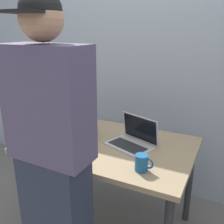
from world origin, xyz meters
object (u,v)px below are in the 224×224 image
at_px(beer_bottle_amber, 92,123).
at_px(person_figure, 53,165).
at_px(beer_bottle_dark, 68,121).
at_px(beer_bottle_brown, 84,125).
at_px(beer_bottle_green, 74,116).
at_px(laptop, 133,139).
at_px(coffee_mug, 142,163).

xyz_separation_m(beer_bottle_amber, person_figure, (0.17, -0.69, 0.03)).
bearing_deg(person_figure, beer_bottle_amber, 103.68).
xyz_separation_m(beer_bottle_dark, beer_bottle_brown, (0.15, -0.00, -0.01)).
relative_size(beer_bottle_dark, beer_bottle_brown, 1.06).
height_order(beer_bottle_dark, person_figure, person_figure).
height_order(beer_bottle_dark, beer_bottle_green, beer_bottle_green).
bearing_deg(laptop, beer_bottle_green, 175.74).
xyz_separation_m(beer_bottle_dark, beer_bottle_green, (-0.01, 0.10, 0.00)).
relative_size(beer_bottle_amber, coffee_mug, 2.43).
xyz_separation_m(beer_bottle_amber, beer_bottle_brown, (-0.03, -0.08, 0.01)).
height_order(laptop, coffee_mug, laptop).
xyz_separation_m(laptop, beer_bottle_dark, (-0.53, -0.06, 0.08)).
distance_m(beer_bottle_brown, person_figure, 0.65).
xyz_separation_m(laptop, beer_bottle_brown, (-0.39, -0.06, 0.07)).
height_order(person_figure, coffee_mug, person_figure).
height_order(beer_bottle_dark, beer_bottle_amber, beer_bottle_dark).
bearing_deg(beer_bottle_dark, beer_bottle_amber, 24.09).
height_order(laptop, beer_bottle_dark, beer_bottle_dark).
bearing_deg(beer_bottle_green, coffee_mug, -25.85).
height_order(beer_bottle_amber, person_figure, person_figure).
bearing_deg(person_figure, beer_bottle_dark, 119.32).
bearing_deg(beer_bottle_amber, beer_bottle_green, 173.22).
height_order(beer_bottle_dark, coffee_mug, beer_bottle_dark).
xyz_separation_m(beer_bottle_brown, coffee_mug, (0.56, -0.25, -0.06)).
relative_size(laptop, beer_bottle_brown, 1.33).
xyz_separation_m(beer_bottle_dark, coffee_mug, (0.71, -0.25, -0.07)).
relative_size(beer_bottle_dark, beer_bottle_green, 0.96).
distance_m(laptop, coffee_mug, 0.36).
relative_size(beer_bottle_brown, coffee_mug, 2.54).
relative_size(laptop, coffee_mug, 3.39).
relative_size(beer_bottle_dark, beer_bottle_amber, 1.10).
bearing_deg(beer_bottle_amber, beer_bottle_dark, -155.91).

